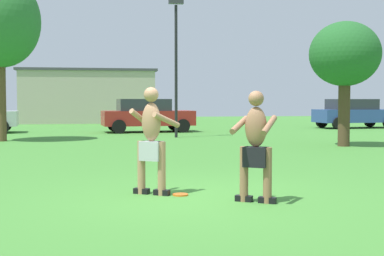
{
  "coord_description": "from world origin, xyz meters",
  "views": [
    {
      "loc": [
        -1.5,
        -8.23,
        1.54
      ],
      "look_at": [
        0.08,
        0.86,
        1.06
      ],
      "focal_mm": 50.37,
      "sensor_mm": 36.0,
      "label": 1
    }
  ],
  "objects": [
    {
      "name": "car_red_mid_lot",
      "position": [
        0.77,
        17.45,
        0.82
      ],
      "size": [
        4.45,
        2.35,
        1.58
      ],
      "color": "maroon",
      "rests_on": "ground_plane"
    },
    {
      "name": "lamp_post",
      "position": [
        1.63,
        13.56,
        3.46
      ],
      "size": [
        0.6,
        0.24,
        5.62
      ],
      "color": "black",
      "rests_on": "ground_plane"
    },
    {
      "name": "ground_plane",
      "position": [
        0.0,
        0.0,
        0.0
      ],
      "size": [
        80.0,
        80.0,
        0.0
      ],
      "primitive_type": "plane",
      "color": "#428433"
    },
    {
      "name": "tree_right_field",
      "position": [
        -5.05,
        12.69,
        4.41
      ],
      "size": [
        2.95,
        2.95,
        6.16
      ],
      "color": "brown",
      "rests_on": "ground_plane"
    },
    {
      "name": "player_near",
      "position": [
        -0.66,
        0.47,
        0.93
      ],
      "size": [
        0.86,
        0.69,
        1.75
      ],
      "color": "black",
      "rests_on": "ground_plane"
    },
    {
      "name": "car_blue_near_post",
      "position": [
        12.23,
        19.13,
        0.82
      ],
      "size": [
        4.43,
        2.3,
        1.58
      ],
      "color": "#2D478C",
      "rests_on": "ground_plane"
    },
    {
      "name": "tree_left_field",
      "position": [
        6.52,
        8.47,
        3.0
      ],
      "size": [
        2.34,
        2.34,
        4.12
      ],
      "color": "#4C3823",
      "rests_on": "ground_plane"
    },
    {
      "name": "player_in_black",
      "position": [
        0.81,
        -0.48,
        0.88
      ],
      "size": [
        0.79,
        0.76,
        1.68
      ],
      "color": "black",
      "rests_on": "ground_plane"
    },
    {
      "name": "frisbee",
      "position": [
        -0.21,
        0.29,
        0.01
      ],
      "size": [
        0.25,
        0.25,
        0.03
      ],
      "primitive_type": "cylinder",
      "color": "orange",
      "rests_on": "ground_plane"
    },
    {
      "name": "outbuilding_behind_lot",
      "position": [
        -2.18,
        28.9,
        1.79
      ],
      "size": [
        9.01,
        4.42,
        3.57
      ],
      "color": "#B2A893",
      "rests_on": "ground_plane"
    }
  ]
}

